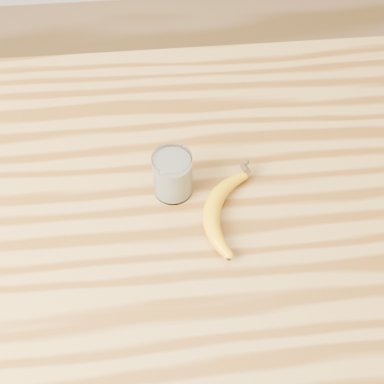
{
  "coord_description": "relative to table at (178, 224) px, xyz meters",
  "views": [
    {
      "loc": [
        -0.03,
        -0.61,
        1.68
      ],
      "look_at": [
        0.03,
        -0.04,
        0.93
      ],
      "focal_mm": 50.0,
      "sensor_mm": 36.0,
      "label": 1
    }
  ],
  "objects": [
    {
      "name": "smoothie_glass",
      "position": [
        -0.01,
        -0.01,
        0.17
      ],
      "size": [
        0.07,
        0.07,
        0.09
      ],
      "color": "white",
      "rests_on": "table"
    },
    {
      "name": "banana",
      "position": [
        0.06,
        -0.07,
        0.15
      ],
      "size": [
        0.17,
        0.28,
        0.03
      ],
      "primitive_type": null,
      "rotation": [
        0.0,
        0.0,
        -0.29
      ],
      "color": "#ECA203",
      "rests_on": "table"
    },
    {
      "name": "table",
      "position": [
        0.0,
        0.0,
        0.0
      ],
      "size": [
        1.2,
        0.8,
        0.9
      ],
      "color": "#B17E3A",
      "rests_on": "ground"
    }
  ]
}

